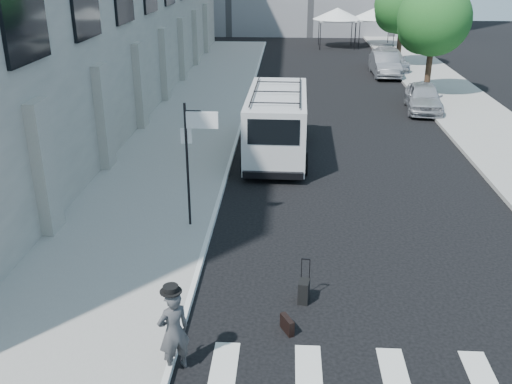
# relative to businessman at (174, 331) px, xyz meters

# --- Properties ---
(ground) EXTENTS (120.00, 120.00, 0.00)m
(ground) POSITION_rel_businessman_xyz_m (1.90, 2.73, -0.85)
(ground) COLOR black
(ground) RESTS_ON ground
(sidewalk_left) EXTENTS (4.50, 48.00, 0.15)m
(sidewalk_left) POSITION_rel_businessman_xyz_m (-2.35, 18.73, -0.78)
(sidewalk_left) COLOR gray
(sidewalk_left) RESTS_ON ground
(sidewalk_right) EXTENTS (4.00, 56.00, 0.15)m
(sidewalk_right) POSITION_rel_businessman_xyz_m (10.90, 22.73, -0.78)
(sidewalk_right) COLOR gray
(sidewalk_right) RESTS_ON ground
(sign_pole) EXTENTS (1.03, 0.07, 3.50)m
(sign_pole) POSITION_rel_businessman_xyz_m (-0.46, 5.93, 1.80)
(sign_pole) COLOR black
(sign_pole) RESTS_ON sidewalk_left
(tree_near) EXTENTS (3.80, 3.83, 6.03)m
(tree_near) POSITION_rel_businessman_xyz_m (9.40, 22.88, 3.12)
(tree_near) COLOR black
(tree_near) RESTS_ON ground
(tree_far) EXTENTS (3.80, 3.83, 6.03)m
(tree_far) POSITION_rel_businessman_xyz_m (9.40, 31.88, 3.12)
(tree_far) COLOR black
(tree_far) RESTS_ON ground
(tent_left) EXTENTS (4.00, 4.00, 3.20)m
(tent_left) POSITION_rel_businessman_xyz_m (5.90, 40.73, 1.86)
(tent_left) COLOR black
(tent_left) RESTS_ON ground
(tent_right) EXTENTS (4.00, 4.00, 3.20)m
(tent_right) POSITION_rel_businessman_xyz_m (9.10, 41.23, 1.86)
(tent_right) COLOR black
(tent_right) RESTS_ON ground
(businessman) EXTENTS (0.74, 0.69, 1.70)m
(businessman) POSITION_rel_businessman_xyz_m (0.00, 0.00, 0.00)
(businessman) COLOR #3F3F42
(businessman) RESTS_ON ground
(briefcase) EXTENTS (0.31, 0.45, 0.34)m
(briefcase) POSITION_rel_businessman_xyz_m (2.08, 1.27, -0.68)
(briefcase) COLOR black
(briefcase) RESTS_ON ground
(suitcase) EXTENTS (0.28, 0.39, 1.01)m
(suitcase) POSITION_rel_businessman_xyz_m (2.45, 2.42, -0.58)
(suitcase) COLOR black
(suitcase) RESTS_ON ground
(cargo_van) EXTENTS (2.43, 6.64, 2.47)m
(cargo_van) POSITION_rel_businessman_xyz_m (1.60, 12.63, 0.42)
(cargo_van) COLOR silver
(cargo_van) RESTS_ON ground
(parked_car_a) EXTENTS (2.06, 4.25, 1.40)m
(parked_car_a) POSITION_rel_businessman_xyz_m (8.70, 19.72, -0.15)
(parked_car_a) COLOR #9E9FA5
(parked_car_a) RESTS_ON ground
(parked_car_b) EXTENTS (1.56, 4.43, 1.46)m
(parked_car_b) POSITION_rel_businessman_xyz_m (8.16, 28.68, -0.12)
(parked_car_b) COLOR slate
(parked_car_b) RESTS_ON ground
(parked_car_c) EXTENTS (2.34, 5.04, 1.43)m
(parked_car_c) POSITION_rel_businessman_xyz_m (8.70, 30.74, -0.14)
(parked_car_c) COLOR #A1A3A8
(parked_car_c) RESTS_ON ground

